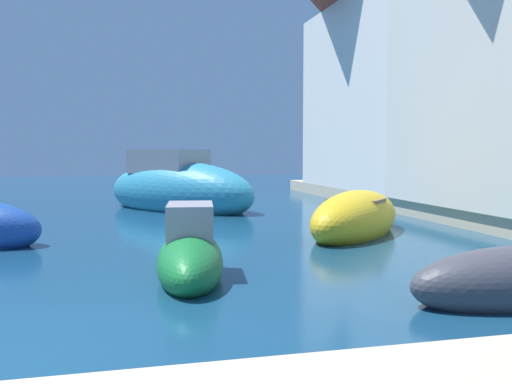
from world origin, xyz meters
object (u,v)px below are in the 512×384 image
object	(u,v)px
moored_boat_4	(178,189)
moored_boat_10	(190,256)
waterfront_building_annex	(408,82)
moored_boat_3	(356,219)

from	to	relation	value
moored_boat_4	moored_boat_10	bearing A→B (deg)	-43.89
moored_boat_10	waterfront_building_annex	xyz separation A→B (m)	(10.64, 12.37, 4.55)
waterfront_building_annex	moored_boat_3	bearing A→B (deg)	-125.11
moored_boat_4	waterfront_building_annex	distance (m)	10.77
moored_boat_3	moored_boat_4	xyz separation A→B (m)	(-3.61, 6.93, 0.31)
moored_boat_4	moored_boat_10	xyz separation A→B (m)	(-0.89, -10.56, -0.35)
moored_boat_4	moored_boat_3	bearing A→B (deg)	-11.58
moored_boat_3	moored_boat_10	distance (m)	5.78
moored_boat_3	moored_boat_10	world-z (taller)	moored_boat_10
moored_boat_3	moored_boat_10	xyz separation A→B (m)	(-4.50, -3.63, -0.04)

